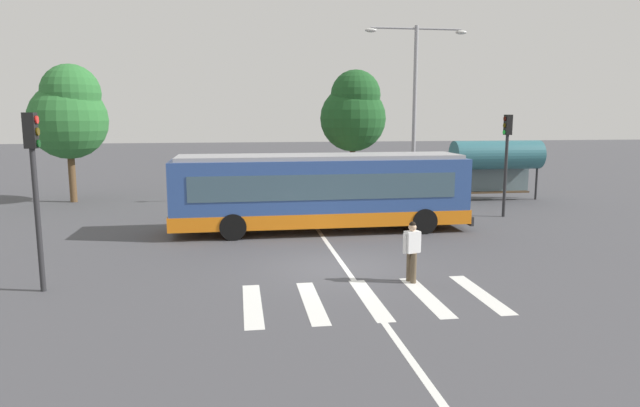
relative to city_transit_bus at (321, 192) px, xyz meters
The scene contains 14 objects.
ground_plane 5.67m from the city_transit_bus, 93.52° to the right, with size 160.00×160.00×0.00m, color #47474C.
city_transit_bus is the anchor object (origin of this frame).
pedestrian_crossing_street 7.41m from the city_transit_bus, 78.68° to the right, with size 0.56×0.36×1.72m.
parked_car_white 10.76m from the city_transit_bus, 103.06° to the left, with size 1.95×4.54×1.35m.
parked_car_red 9.84m from the city_transit_bus, 88.84° to the left, with size 1.98×4.56×1.35m.
parked_car_champagne 10.85m from the city_transit_bus, 74.14° to the left, with size 1.92×4.52×1.35m.
traffic_light_near_corner 10.78m from the city_transit_bus, 142.05° to the right, with size 0.33×0.32×4.66m.
traffic_light_far_corner 9.09m from the city_transit_bus, 12.15° to the left, with size 0.33×0.32×4.62m.
bus_stop_shelter 12.48m from the city_transit_bus, 31.71° to the left, with size 4.90×1.54×3.25m.
twin_arm_street_lamp 8.99m from the city_transit_bus, 45.36° to the left, with size 5.24×0.32×8.97m.
background_tree_left 15.45m from the city_transit_bus, 141.87° to the left, with size 4.01×4.01×7.23m.
background_tree_right 13.87m from the city_transit_bus, 72.58° to the left, with size 4.14×4.14×7.40m.
crosswalk_painted_stripes 8.65m from the city_transit_bus, 90.23° to the right, with size 6.34×3.23×0.01m.
lane_center_line 3.78m from the city_transit_bus, 91.55° to the right, with size 0.16×24.00×0.01m, color silver.
Camera 1 is at (-2.94, -16.15, 4.60)m, focal length 31.10 mm.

